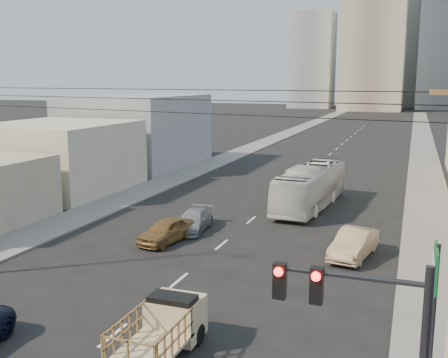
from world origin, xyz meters
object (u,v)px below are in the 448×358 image
Objects in this scene: flatbed_pickup at (162,327)px; sedan_grey at (193,221)px; sedan_brown at (166,231)px; green_sign at (434,286)px; traffic_signal at (371,348)px; city_bus at (310,187)px; sedan_tan at (354,244)px.

flatbed_pickup reaches higher than sedan_grey.
sedan_brown is 0.84× the size of green_sign.
flatbed_pickup is 0.73× the size of traffic_signal.
traffic_signal reaches higher than sedan_grey.
flatbed_pickup is 13.35m from sedan_brown.
sedan_grey is (0.52, 2.98, -0.08)m from sedan_brown.
traffic_signal is at bearing -71.93° from city_bus.
sedan_tan is at bearing 96.88° from traffic_signal.
sedan_tan is at bearing 105.40° from green_sign.
sedan_grey is at bearing 179.90° from sedan_tan.
green_sign is (13.97, -14.81, 3.10)m from sedan_grey.
sedan_grey is at bearing -118.76° from city_bus.
sedan_grey is 0.88× the size of green_sign.
sedan_tan is 1.05× the size of sedan_grey.
flatbed_pickup is 9.24m from traffic_signal.
sedan_brown is 21.59m from traffic_signal.
green_sign is (3.56, -12.91, 2.98)m from sedan_tan.
traffic_signal is (13.09, -16.84, 3.36)m from sedan_brown.
flatbed_pickup is at bearing 146.62° from traffic_signal.
city_bus reaches higher than sedan_brown.
sedan_grey is 20.59m from green_sign.
sedan_grey is (-5.28, 15.00, -0.45)m from flatbed_pickup.
city_bus is 2.49× the size of sedan_tan.
sedan_tan is 0.93× the size of green_sign.
city_bus is 2.62× the size of sedan_grey.
green_sign is (8.69, 0.20, 2.65)m from flatbed_pickup.
sedan_tan is at bearing 15.61° from sedan_brown.
traffic_signal is at bearing -33.38° from flatbed_pickup.
sedan_grey is at bearing 133.33° from green_sign.
city_bus is 2.32× the size of green_sign.
city_bus is at bearing 108.71° from green_sign.
traffic_signal is 1.20× the size of green_sign.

